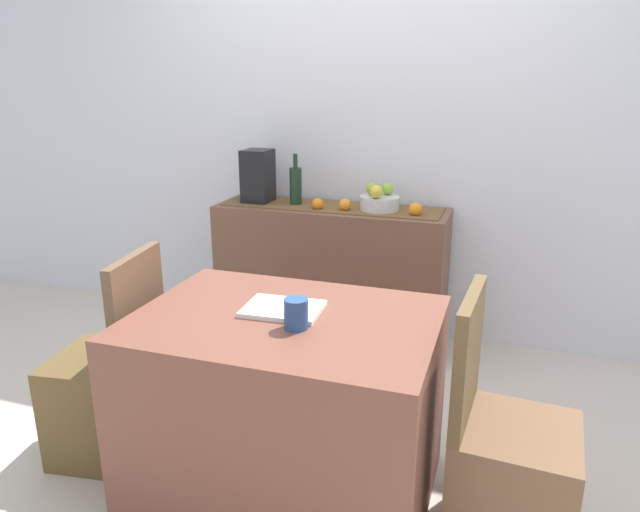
# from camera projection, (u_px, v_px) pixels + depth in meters

# --- Properties ---
(ground_plane) EXTENTS (6.40, 6.40, 0.02)m
(ground_plane) POSITION_uv_depth(u_px,v_px,m) (304.00, 422.00, 2.76)
(ground_plane) COLOR beige
(ground_plane) RESTS_ON ground
(room_wall_rear) EXTENTS (6.40, 0.06, 2.70)m
(room_wall_rear) POSITION_uv_depth(u_px,v_px,m) (370.00, 114.00, 3.43)
(room_wall_rear) COLOR silver
(room_wall_rear) RESTS_ON ground
(sideboard_console) EXTENTS (1.36, 0.42, 0.83)m
(sideboard_console) POSITION_uv_depth(u_px,v_px,m) (331.00, 275.00, 3.52)
(sideboard_console) COLOR brown
(sideboard_console) RESTS_ON ground
(table_runner) EXTENTS (1.28, 0.32, 0.01)m
(table_runner) POSITION_uv_depth(u_px,v_px,m) (331.00, 207.00, 3.39)
(table_runner) COLOR brown
(table_runner) RESTS_ON sideboard_console
(fruit_bowl) EXTENTS (0.22, 0.22, 0.08)m
(fruit_bowl) POSITION_uv_depth(u_px,v_px,m) (380.00, 203.00, 3.29)
(fruit_bowl) COLOR silver
(fruit_bowl) RESTS_ON table_runner
(apple_center) EXTENTS (0.07, 0.07, 0.07)m
(apple_center) POSITION_uv_depth(u_px,v_px,m) (388.00, 189.00, 3.32)
(apple_center) COLOR #84AE38
(apple_center) RESTS_ON fruit_bowl
(apple_left) EXTENTS (0.07, 0.07, 0.07)m
(apple_left) POSITION_uv_depth(u_px,v_px,m) (372.00, 189.00, 3.31)
(apple_left) COLOR #92A235
(apple_left) RESTS_ON fruit_bowl
(apple_front) EXTENTS (0.07, 0.07, 0.07)m
(apple_front) POSITION_uv_depth(u_px,v_px,m) (376.00, 192.00, 3.21)
(apple_front) COLOR gold
(apple_front) RESTS_ON fruit_bowl
(wine_bottle) EXTENTS (0.07, 0.07, 0.30)m
(wine_bottle) POSITION_uv_depth(u_px,v_px,m) (296.00, 185.00, 3.42)
(wine_bottle) COLOR #1B3323
(wine_bottle) RESTS_ON sideboard_console
(coffee_maker) EXTENTS (0.16, 0.18, 0.32)m
(coffee_maker) POSITION_uv_depth(u_px,v_px,m) (258.00, 176.00, 3.49)
(coffee_maker) COLOR black
(coffee_maker) RESTS_ON sideboard_console
(orange_loose_mid) EXTENTS (0.07, 0.07, 0.07)m
(orange_loose_mid) POSITION_uv_depth(u_px,v_px,m) (318.00, 204.00, 3.32)
(orange_loose_mid) COLOR orange
(orange_loose_mid) RESTS_ON sideboard_console
(orange_loose_far) EXTENTS (0.07, 0.07, 0.07)m
(orange_loose_far) POSITION_uv_depth(u_px,v_px,m) (345.00, 205.00, 3.30)
(orange_loose_far) COLOR orange
(orange_loose_far) RESTS_ON sideboard_console
(orange_loose_end) EXTENTS (0.07, 0.07, 0.07)m
(orange_loose_end) POSITION_uv_depth(u_px,v_px,m) (416.00, 209.00, 3.17)
(orange_loose_end) COLOR orange
(orange_loose_end) RESTS_ON sideboard_console
(dining_table) EXTENTS (1.08, 0.79, 0.74)m
(dining_table) POSITION_uv_depth(u_px,v_px,m) (287.00, 407.00, 2.19)
(dining_table) COLOR brown
(dining_table) RESTS_ON ground
(open_book) EXTENTS (0.29, 0.22, 0.02)m
(open_book) POSITION_uv_depth(u_px,v_px,m) (283.00, 309.00, 2.12)
(open_book) COLOR white
(open_book) RESTS_ON dining_table
(coffee_cup) EXTENTS (0.08, 0.08, 0.11)m
(coffee_cup) POSITION_uv_depth(u_px,v_px,m) (296.00, 314.00, 1.97)
(coffee_cup) COLOR #2B4E8D
(coffee_cup) RESTS_ON dining_table
(chair_near_window) EXTENTS (0.45, 0.45, 0.90)m
(chair_near_window) POSITION_uv_depth(u_px,v_px,m) (110.00, 396.00, 2.46)
(chair_near_window) COLOR brown
(chair_near_window) RESTS_ON ground
(chair_by_corner) EXTENTS (0.43, 0.43, 0.90)m
(chair_by_corner) POSITION_uv_depth(u_px,v_px,m) (508.00, 474.00, 1.98)
(chair_by_corner) COLOR brown
(chair_by_corner) RESTS_ON ground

